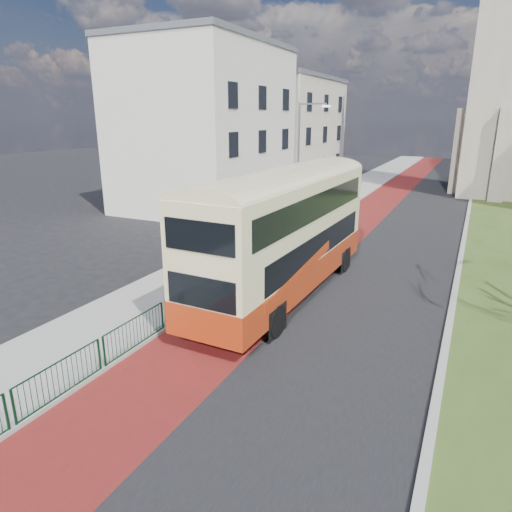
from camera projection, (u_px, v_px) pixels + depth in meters
The scene contains 11 objects.
ground at pixel (225, 361), 14.13m from camera, with size 160.00×160.00×0.00m, color black.
road_carriageway at pixel (390, 229), 30.74m from camera, with size 9.00×120.00×0.01m, color black.
bus_lane at pixel (351, 225), 31.86m from camera, with size 3.40×120.00×0.01m, color #591414.
pavement_west at pixel (300, 219), 33.42m from camera, with size 4.00×120.00×0.12m, color gray.
kerb_west at pixel (326, 221), 32.59m from camera, with size 0.25×120.00×0.13m, color #999993.
kerb_east at pixel (466, 229), 30.54m from camera, with size 0.25×80.00×0.13m, color #999993.
pedestrian_railing at pixel (210, 288), 18.64m from camera, with size 0.07×24.00×1.12m.
street_block_near at pixel (206, 126), 36.98m from camera, with size 10.30×14.30×13.00m.
street_block_far at pixel (282, 130), 50.98m from camera, with size 10.30×16.30×11.50m.
streetlamp at pixel (300, 159), 30.09m from camera, with size 2.13×0.18×8.00m.
bus at pixel (285, 228), 18.52m from camera, with size 3.24×12.28×5.10m.
Camera 1 is at (6.31, -10.90, 7.25)m, focal length 32.00 mm.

